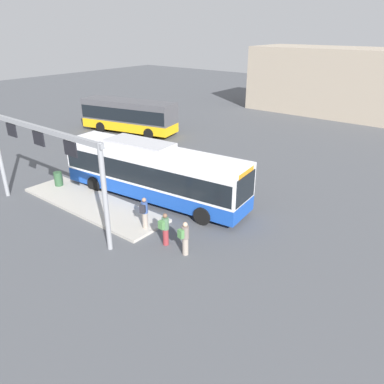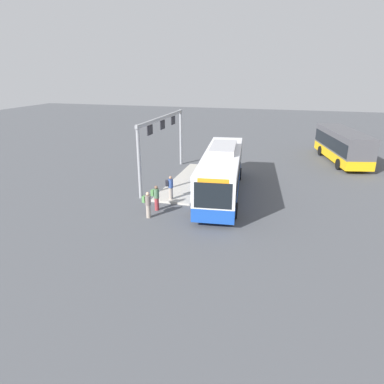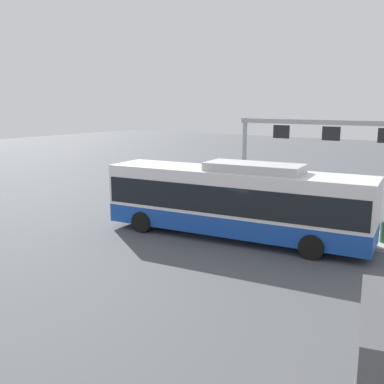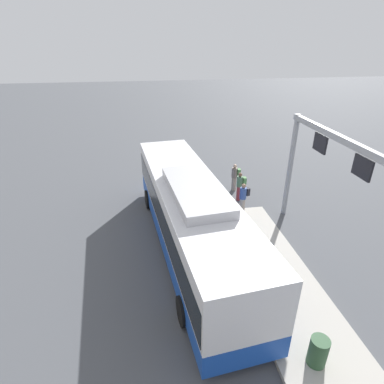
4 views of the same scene
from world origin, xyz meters
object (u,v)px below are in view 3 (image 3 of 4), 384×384
at_px(person_boarding, 182,193).
at_px(person_waiting_mid, 223,197).
at_px(bus_main, 234,199).
at_px(person_waiting_near, 199,195).

distance_m(person_boarding, person_waiting_mid, 3.03).
xyz_separation_m(person_boarding, person_waiting_mid, (-3.00, 0.43, 0.16)).
distance_m(bus_main, person_waiting_mid, 3.99).
xyz_separation_m(person_boarding, person_waiting_near, (-1.26, 0.06, 0.00)).
bearing_deg(person_waiting_mid, person_waiting_near, -126.57).
bearing_deg(person_waiting_near, bus_main, 51.44).
xyz_separation_m(bus_main, person_waiting_mid, (2.39, -3.11, -0.76)).
bearing_deg(person_boarding, person_waiting_mid, 90.97).
xyz_separation_m(person_waiting_near, person_waiting_mid, (-1.73, 0.37, 0.16)).
distance_m(person_boarding, person_waiting_near, 1.27).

